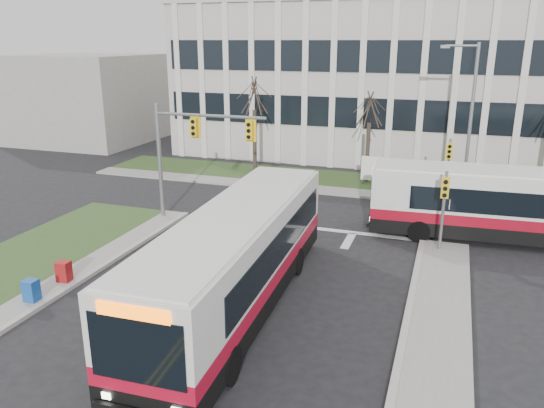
% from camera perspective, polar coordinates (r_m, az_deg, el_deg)
% --- Properties ---
extents(ground, '(120.00, 120.00, 0.00)m').
position_cam_1_polar(ground, '(20.61, -3.93, -9.68)').
color(ground, black).
rests_on(ground, ground).
extents(sidewalk_cross, '(44.00, 1.60, 0.14)m').
position_cam_1_polar(sidewalk_cross, '(33.47, 14.30, 0.66)').
color(sidewalk_cross, '#9E9B93').
rests_on(sidewalk_cross, ground).
extents(building_lawn, '(44.00, 5.00, 0.12)m').
position_cam_1_polar(building_lawn, '(36.17, 14.70, 1.84)').
color(building_lawn, '#344C20').
rests_on(building_lawn, ground).
extents(office_building, '(40.00, 16.00, 12.00)m').
position_cam_1_polar(office_building, '(47.06, 16.52, 12.52)').
color(office_building, '#B5AFA7').
rests_on(office_building, ground).
extents(building_annex, '(12.00, 12.00, 8.00)m').
position_cam_1_polar(building_annex, '(54.54, -19.12, 10.73)').
color(building_annex, '#9E9B93').
rests_on(building_annex, ground).
extents(mast_arm_signal, '(6.11, 0.38, 6.20)m').
position_cam_1_polar(mast_arm_signal, '(27.75, -9.15, 6.52)').
color(mast_arm_signal, slate).
rests_on(mast_arm_signal, ground).
extents(signal_pole_near, '(0.34, 0.39, 3.80)m').
position_cam_1_polar(signal_pole_near, '(24.75, 18.02, 0.39)').
color(signal_pole_near, slate).
rests_on(signal_pole_near, ground).
extents(signal_pole_far, '(0.34, 0.39, 3.80)m').
position_cam_1_polar(signal_pole_far, '(33.00, 18.45, 4.44)').
color(signal_pole_far, slate).
rests_on(signal_pole_far, ground).
extents(streetlight, '(2.15, 0.25, 9.20)m').
position_cam_1_polar(streetlight, '(33.35, 20.36, 9.09)').
color(streetlight, slate).
rests_on(streetlight, ground).
extents(directory_sign, '(1.50, 0.12, 2.00)m').
position_cam_1_polar(directory_sign, '(35.66, 10.77, 3.74)').
color(directory_sign, slate).
rests_on(directory_sign, ground).
extents(tree_left, '(1.80, 1.80, 7.70)m').
position_cam_1_polar(tree_left, '(37.52, -1.92, 11.42)').
color(tree_left, '#42352B').
rests_on(tree_left, ground).
extents(tree_mid, '(1.80, 1.80, 6.82)m').
position_cam_1_polar(tree_mid, '(35.76, 10.47, 9.85)').
color(tree_mid, '#42352B').
rests_on(tree_mid, ground).
extents(bus_main, '(3.42, 13.63, 3.61)m').
position_cam_1_polar(bus_main, '(18.96, -3.75, -6.15)').
color(bus_main, silver).
rests_on(bus_main, ground).
extents(bus_cross, '(12.95, 3.53, 3.42)m').
position_cam_1_polar(bus_cross, '(27.62, 24.16, -0.31)').
color(bus_cross, silver).
rests_on(bus_cross, ground).
extents(newspaper_box_blue, '(0.50, 0.45, 0.95)m').
position_cam_1_polar(newspaper_box_blue, '(21.59, -24.45, -8.61)').
color(newspaper_box_blue, '#16489A').
rests_on(newspaper_box_blue, ground).
extents(newspaper_box_red, '(0.54, 0.50, 0.95)m').
position_cam_1_polar(newspaper_box_red, '(22.75, -21.47, -6.91)').
color(newspaper_box_red, maroon).
rests_on(newspaper_box_red, ground).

